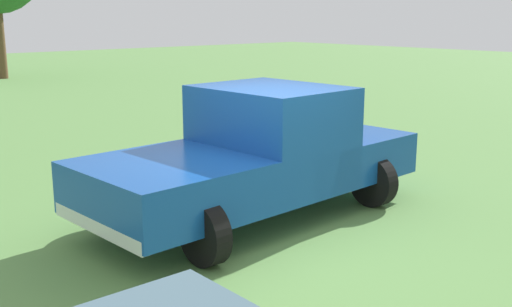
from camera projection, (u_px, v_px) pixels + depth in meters
ground_plane at (273, 235)px, 7.81m from camera, size 80.00×80.00×0.00m
pickup_truck at (263, 151)px, 8.39m from camera, size 2.50×5.00×1.79m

